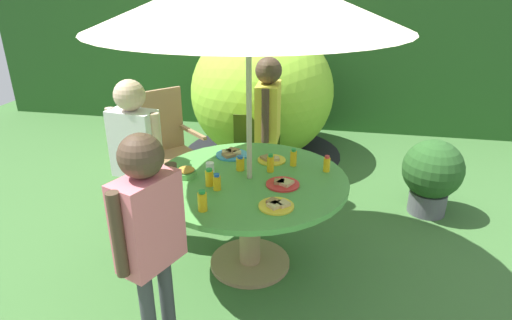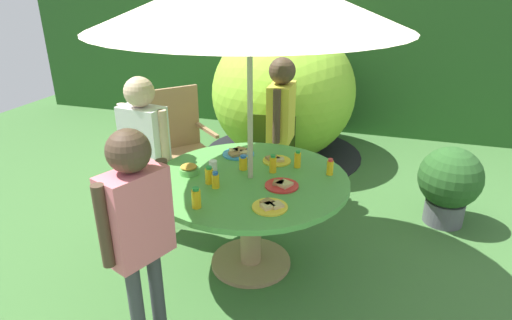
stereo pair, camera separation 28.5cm
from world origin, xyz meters
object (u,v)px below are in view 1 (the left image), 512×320
(cup_near, at_px, (210,167))
(plate_mid_right, at_px, (283,184))
(garden_table, at_px, (250,198))
(dome_tent, at_px, (262,92))
(plate_back_edge, at_px, (231,154))
(juice_bottle_center_back, at_px, (293,158))
(juice_bottle_center_front, at_px, (202,201))
(child_in_pink_shirt, at_px, (148,222))
(child_in_white_shirt, at_px, (135,144))
(child_in_yellow_shirt, at_px, (268,113))
(juice_bottle_mid_left, at_px, (240,163))
(potted_plant, at_px, (432,174))
(juice_bottle_near_right, at_px, (270,163))
(juice_bottle_far_left, at_px, (327,164))
(plate_near_left, at_px, (271,159))
(juice_bottle_spot_a, at_px, (209,178))
(snack_bowl, at_px, (186,172))
(plate_front_edge, at_px, (276,205))
(juice_bottle_far_right, at_px, (217,182))
(wooden_chair, at_px, (165,143))

(cup_near, bearing_deg, plate_mid_right, -11.65)
(garden_table, distance_m, dome_tent, 2.23)
(plate_back_edge, xyz_separation_m, juice_bottle_center_back, (0.49, -0.10, 0.05))
(juice_bottle_center_front, bearing_deg, child_in_pink_shirt, -113.46)
(child_in_white_shirt, bearing_deg, child_in_yellow_shirt, 55.21)
(juice_bottle_center_front, distance_m, juice_bottle_mid_left, 0.62)
(child_in_pink_shirt, distance_m, juice_bottle_center_front, 0.42)
(potted_plant, xyz_separation_m, juice_bottle_near_right, (-1.31, -0.94, 0.39))
(dome_tent, xyz_separation_m, juice_bottle_far_left, (0.82, -1.99, 0.01))
(child_in_yellow_shirt, height_order, cup_near, child_in_yellow_shirt)
(plate_mid_right, height_order, plate_near_left, same)
(garden_table, bearing_deg, child_in_yellow_shirt, 92.46)
(child_in_pink_shirt, bearing_deg, dome_tent, 20.78)
(juice_bottle_far_left, xyz_separation_m, cup_near, (-0.81, -0.17, -0.02))
(dome_tent, bearing_deg, potted_plant, -39.98)
(potted_plant, distance_m, juice_bottle_center_front, 2.28)
(juice_bottle_center_back, distance_m, juice_bottle_spot_a, 0.67)
(child_in_white_shirt, relative_size, juice_bottle_spot_a, 10.85)
(juice_bottle_center_front, bearing_deg, juice_bottle_near_right, 64.02)
(snack_bowl, xyz_separation_m, cup_near, (0.14, 0.11, 0.00))
(child_in_yellow_shirt, distance_m, plate_mid_right, 1.15)
(child_in_yellow_shirt, relative_size, plate_front_edge, 6.35)
(snack_bowl, height_order, juice_bottle_center_back, juice_bottle_center_back)
(child_in_pink_shirt, xyz_separation_m, juice_bottle_mid_left, (0.25, 0.99, -0.08))
(garden_table, height_order, child_in_pink_shirt, child_in_pink_shirt)
(plate_mid_right, distance_m, juice_bottle_center_back, 0.34)
(juice_bottle_far_right, bearing_deg, plate_back_edge, 94.86)
(plate_front_edge, bearing_deg, plate_back_edge, 122.05)
(snack_bowl, height_order, plate_back_edge, snack_bowl)
(dome_tent, relative_size, cup_near, 29.45)
(potted_plant, distance_m, juice_bottle_spot_a, 2.11)
(wooden_chair, xyz_separation_m, juice_bottle_spot_a, (0.75, -1.04, 0.20))
(juice_bottle_center_front, relative_size, juice_bottle_center_back, 1.01)
(plate_back_edge, xyz_separation_m, juice_bottle_center_front, (0.04, -0.86, 0.05))
(dome_tent, height_order, juice_bottle_mid_left, dome_tent)
(child_in_yellow_shirt, relative_size, snack_bowl, 9.99)
(child_in_pink_shirt, bearing_deg, plate_near_left, 1.12)
(juice_bottle_far_right, height_order, juice_bottle_spot_a, juice_bottle_spot_a)
(wooden_chair, xyz_separation_m, child_in_yellow_shirt, (0.94, 0.16, 0.30))
(plate_back_edge, bearing_deg, juice_bottle_center_front, -87.37)
(juice_bottle_near_right, bearing_deg, plate_back_edge, 145.32)
(plate_back_edge, bearing_deg, plate_front_edge, -57.95)
(child_in_white_shirt, xyz_separation_m, juice_bottle_mid_left, (0.81, -0.03, -0.08))
(plate_back_edge, bearing_deg, child_in_pink_shirt, -95.74)
(juice_bottle_far_left, height_order, cup_near, juice_bottle_far_left)
(child_in_yellow_shirt, height_order, juice_bottle_near_right, child_in_yellow_shirt)
(garden_table, relative_size, child_in_pink_shirt, 1.03)
(potted_plant, height_order, child_in_pink_shirt, child_in_pink_shirt)
(wooden_chair, relative_size, dome_tent, 0.50)
(dome_tent, height_order, cup_near, dome_tent)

